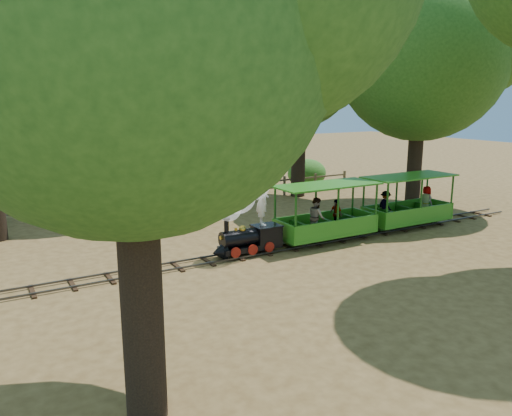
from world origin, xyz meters
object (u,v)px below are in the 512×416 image
locomotive (245,207)px  carriage_rear (406,207)px  fence (195,193)px  carriage_front (325,220)px

locomotive → carriage_rear: locomotive is taller
locomotive → fence: locomotive is taller
locomotive → carriage_rear: size_ratio=0.73×
carriage_rear → locomotive: bearing=179.6°
locomotive → carriage_rear: (7.14, -0.05, -0.77)m
fence → carriage_rear: bearing=-55.5°
carriage_rear → fence: 9.67m
locomotive → carriage_front: locomotive is taller
fence → carriage_front: bearing=-79.8°
carriage_front → carriage_rear: bearing=1.3°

